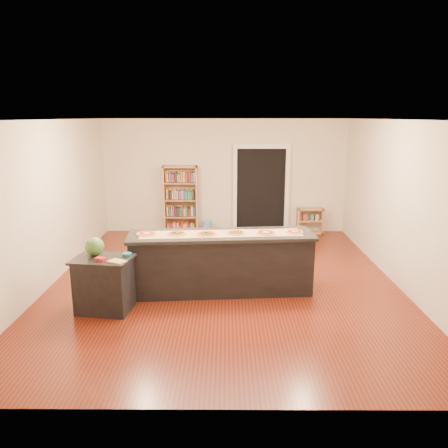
{
  "coord_description": "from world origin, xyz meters",
  "views": [
    {
      "loc": [
        0.04,
        -7.29,
        2.85
      ],
      "look_at": [
        0.0,
        0.2,
        1.0
      ],
      "focal_mm": 35.0,
      "sensor_mm": 36.0,
      "label": 1
    }
  ],
  "objects_px": {
    "bookshelf": "(181,200)",
    "kitchen_island": "(221,262)",
    "waste_bin": "(207,227)",
    "side_counter": "(104,284)",
    "watermelon": "(95,246)",
    "low_shelf": "(310,221)"
  },
  "relations": [
    {
      "from": "bookshelf",
      "to": "watermelon",
      "type": "relative_size",
      "value": 5.98
    },
    {
      "from": "side_counter",
      "to": "low_shelf",
      "type": "relative_size",
      "value": 1.32
    },
    {
      "from": "kitchen_island",
      "to": "low_shelf",
      "type": "bearing_deg",
      "value": 55.41
    },
    {
      "from": "side_counter",
      "to": "watermelon",
      "type": "relative_size",
      "value": 2.98
    },
    {
      "from": "kitchen_island",
      "to": "waste_bin",
      "type": "height_order",
      "value": "kitchen_island"
    },
    {
      "from": "bookshelf",
      "to": "low_shelf",
      "type": "xyz_separation_m",
      "value": [
        3.21,
        0.01,
        -0.52
      ]
    },
    {
      "from": "side_counter",
      "to": "kitchen_island",
      "type": "bearing_deg",
      "value": 31.98
    },
    {
      "from": "side_counter",
      "to": "watermelon",
      "type": "bearing_deg",
      "value": 148.92
    },
    {
      "from": "bookshelf",
      "to": "watermelon",
      "type": "xyz_separation_m",
      "value": [
        -0.83,
        -4.39,
        0.13
      ]
    },
    {
      "from": "waste_bin",
      "to": "kitchen_island",
      "type": "bearing_deg",
      "value": -83.82
    },
    {
      "from": "bookshelf",
      "to": "watermelon",
      "type": "distance_m",
      "value": 4.47
    },
    {
      "from": "watermelon",
      "to": "kitchen_island",
      "type": "bearing_deg",
      "value": 19.37
    },
    {
      "from": "bookshelf",
      "to": "kitchen_island",
      "type": "bearing_deg",
      "value": -74.37
    },
    {
      "from": "low_shelf",
      "to": "bookshelf",
      "type": "bearing_deg",
      "value": -179.76
    },
    {
      "from": "waste_bin",
      "to": "watermelon",
      "type": "relative_size",
      "value": 1.23
    },
    {
      "from": "side_counter",
      "to": "watermelon",
      "type": "distance_m",
      "value": 0.58
    },
    {
      "from": "kitchen_island",
      "to": "low_shelf",
      "type": "relative_size",
      "value": 4.74
    },
    {
      "from": "side_counter",
      "to": "waste_bin",
      "type": "distance_m",
      "value": 4.59
    },
    {
      "from": "kitchen_island",
      "to": "bookshelf",
      "type": "relative_size",
      "value": 1.79
    },
    {
      "from": "kitchen_island",
      "to": "waste_bin",
      "type": "xyz_separation_m",
      "value": [
        -0.39,
        3.61,
        -0.33
      ]
    },
    {
      "from": "kitchen_island",
      "to": "watermelon",
      "type": "relative_size",
      "value": 10.7
    },
    {
      "from": "bookshelf",
      "to": "watermelon",
      "type": "height_order",
      "value": "bookshelf"
    }
  ]
}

